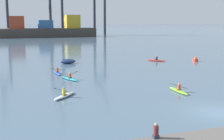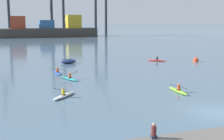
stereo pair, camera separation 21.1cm
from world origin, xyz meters
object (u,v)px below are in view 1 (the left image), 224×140
kayak_blue (57,73)px  kayak_white (64,95)px  seated_onlooker (156,131)px  kayak_red (156,60)px  channel_buoy (195,59)px  capsized_dinghy (68,62)px  container_barge (46,30)px  kayak_teal (70,78)px  kayak_lime (179,90)px

kayak_blue → kayak_white: (-1.07, -12.41, -0.00)m
kayak_white → seated_onlooker: (3.00, -12.93, 0.90)m
kayak_white → kayak_red: same height
channel_buoy → kayak_blue: size_ratio=0.29×
channel_buoy → seated_onlooker: bearing=-127.2°
capsized_dinghy → container_barge: bearing=86.7°
capsized_dinghy → kayak_red: bearing=-6.9°
kayak_teal → kayak_lime: size_ratio=0.99×
kayak_teal → kayak_white: (-1.94, -7.93, -0.00)m
channel_buoy → kayak_teal: (-23.71, -8.95, -0.19)m
kayak_lime → seated_onlooker: size_ratio=3.80×
channel_buoy → kayak_white: channel_buoy is taller
kayak_teal → seated_onlooker: 20.90m
capsized_dinghy → kayak_blue: kayak_blue is taller
channel_buoy → kayak_white: bearing=-146.7°
container_barge → kayak_white: 99.63m
kayak_red → seated_onlooker: size_ratio=3.28×
kayak_blue → seated_onlooker: seated_onlooker is taller
kayak_teal → kayak_red: size_ratio=1.14×
container_barge → kayak_blue: container_barge is taller
channel_buoy → kayak_white: size_ratio=0.34×
kayak_red → kayak_teal: bearing=-146.8°
kayak_white → kayak_red: size_ratio=1.00×
kayak_lime → kayak_white: bearing=171.8°
capsized_dinghy → kayak_blue: 9.21m
kayak_blue → kayak_teal: size_ratio=1.02×
kayak_teal → seated_onlooker: size_ratio=3.75×
container_barge → channel_buoy: bearing=-78.3°
channel_buoy → kayak_red: size_ratio=0.34×
kayak_blue → seated_onlooker: size_ratio=3.83×
kayak_lime → kayak_white: size_ratio=1.16×
kayak_lime → kayak_red: size_ratio=1.16×
kayak_blue → kayak_lime: 17.32m
kayak_teal → capsized_dinghy: bearing=80.9°
channel_buoy → kayak_red: (-6.38, 2.39, -0.19)m
kayak_teal → kayak_blue: bearing=100.9°
kayak_white → kayak_blue: bearing=85.1°
container_barge → seated_onlooker: 112.31m
kayak_teal → kayak_red: kayak_teal is taller
container_barge → capsized_dinghy: bearing=-93.3°
capsized_dinghy → kayak_white: 21.51m
channel_buoy → kayak_lime: (-14.41, -18.49, -0.19)m
kayak_lime → seated_onlooker: (-8.24, -11.32, 0.90)m
kayak_lime → kayak_red: bearing=69.0°
kayak_blue → kayak_lime: size_ratio=1.01×
kayak_red → seated_onlooker: bearing=-116.8°
channel_buoy → kayak_blue: 24.98m
capsized_dinghy → kayak_teal: 13.36m
channel_buoy → container_barge: bearing=101.7°
kayak_blue → kayak_lime: (10.17, -14.02, 0.00)m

